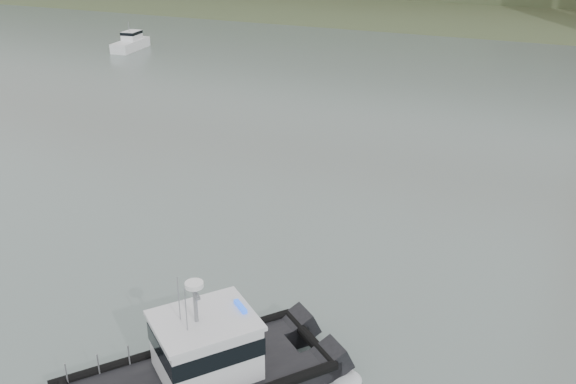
% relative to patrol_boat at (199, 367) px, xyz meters
% --- Properties ---
extents(ground, '(400.00, 400.00, 0.00)m').
position_rel_patrol_boat_xyz_m(ground, '(-1.56, 3.89, -1.21)').
color(ground, '#53635D').
rests_on(ground, ground).
extents(patrol_boat, '(9.01, 10.01, 4.82)m').
position_rel_patrol_boat_xyz_m(patrol_boat, '(0.00, 0.00, 0.00)').
color(patrol_boat, black).
rests_on(patrol_boat, ground).
extents(motorboat, '(2.92, 6.54, 3.47)m').
position_rel_patrol_boat_xyz_m(motorboat, '(-40.03, 50.17, -0.34)').
color(motorboat, white).
rests_on(motorboat, ground).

